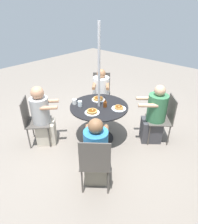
{
  "coord_description": "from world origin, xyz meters",
  "views": [
    {
      "loc": [
        2.38,
        2.19,
        2.43
      ],
      "look_at": [
        0.0,
        0.0,
        0.6
      ],
      "focal_mm": 32.0,
      "sensor_mm": 36.0,
      "label": 1
    }
  ],
  "objects": [
    {
      "name": "umbrella_pole",
      "position": [
        0.0,
        0.0,
        1.08
      ],
      "size": [
        0.04,
        0.04,
        2.16
      ],
      "primitive_type": "cylinder",
      "color": "#ADADB2",
      "rests_on": "ground"
    },
    {
      "name": "patio_chair_east",
      "position": [
        0.92,
        0.78,
        0.53
      ],
      "size": [
        0.6,
        0.6,
        0.92
      ],
      "rotation": [
        0.0,
        0.0,
        -4.01
      ],
      "color": "#514C47",
      "rests_on": "ground"
    },
    {
      "name": "diner_west",
      "position": [
        -0.79,
        -0.66,
        0.49
      ],
      "size": [
        0.62,
        0.6,
        1.09
      ],
      "rotation": [
        0.0,
        0.0,
        -0.87
      ],
      "color": "slate",
      "rests_on": "ground"
    },
    {
      "name": "patio_chair_north",
      "position": [
        0.91,
        -0.8,
        0.53
      ],
      "size": [
        0.61,
        0.61,
        0.92
      ],
      "rotation": [
        0.0,
        0.0,
        0.85
      ],
      "color": "#514C47",
      "rests_on": "ground"
    },
    {
      "name": "patio_chair_south",
      "position": [
        -0.79,
        0.92,
        0.53
      ],
      "size": [
        0.6,
        0.6,
        0.92
      ],
      "rotation": [
        0.0,
        0.0,
        -2.43
      ],
      "color": "#514C47",
      "rests_on": "ground"
    },
    {
      "name": "patio_table",
      "position": [
        0.0,
        0.0,
        0.56
      ],
      "size": [
        1.07,
        1.07,
        0.73
      ],
      "color": "black",
      "rests_on": "ground"
    },
    {
      "name": "syrup_bottle",
      "position": [
        -0.05,
        0.11,
        0.78
      ],
      "size": [
        0.09,
        0.07,
        0.14
      ],
      "color": "#602D0F",
      "rests_on": "patio_table"
    },
    {
      "name": "diner_north",
      "position": [
        0.78,
        -0.69,
        0.54
      ],
      "size": [
        0.55,
        0.54,
        1.16
      ],
      "rotation": [
        0.0,
        0.0,
        0.85
      ],
      "color": "beige",
      "rests_on": "ground"
    },
    {
      "name": "diner_east",
      "position": [
        0.79,
        0.67,
        0.5
      ],
      "size": [
        0.56,
        0.55,
        1.1
      ],
      "rotation": [
        0.0,
        0.0,
        -4.01
      ],
      "color": "gray",
      "rests_on": "ground"
    },
    {
      "name": "patio_chair_west",
      "position": [
        -0.93,
        -0.78,
        0.53
      ],
      "size": [
        0.6,
        0.6,
        0.92
      ],
      "rotation": [
        0.0,
        0.0,
        -0.87
      ],
      "color": "#514C47",
      "rests_on": "ground"
    },
    {
      "name": "drinking_glass_a",
      "position": [
        0.24,
        -0.25,
        0.78
      ],
      "size": [
        0.08,
        0.08,
        0.1
      ],
      "primitive_type": "cylinder",
      "color": "silver",
      "rests_on": "patio_table"
    },
    {
      "name": "pancake_plate_b",
      "position": [
        -0.17,
        -0.18,
        0.75
      ],
      "size": [
        0.26,
        0.26,
        0.06
      ],
      "color": "white",
      "rests_on": "patio_table"
    },
    {
      "name": "pancake_plate_a",
      "position": [
        0.27,
        0.09,
        0.75
      ],
      "size": [
        0.26,
        0.26,
        0.06
      ],
      "color": "white",
      "rests_on": "patio_table"
    },
    {
      "name": "diner_south",
      "position": [
        -0.68,
        0.78,
        0.52
      ],
      "size": [
        0.59,
        0.61,
        1.15
      ],
      "rotation": [
        0.0,
        0.0,
        -2.43
      ],
      "color": "#3D3D42",
      "rests_on": "ground"
    },
    {
      "name": "pancake_plate_c",
      "position": [
        -0.16,
        0.34,
        0.75
      ],
      "size": [
        0.26,
        0.26,
        0.06
      ],
      "color": "white",
      "rests_on": "patio_table"
    },
    {
      "name": "ground_plane",
      "position": [
        0.0,
        0.0,
        0.0
      ],
      "size": [
        12.0,
        12.0,
        0.0
      ],
      "primitive_type": "plane",
      "color": "gray"
    },
    {
      "name": "coffee_cup",
      "position": [
        0.25,
        -0.39,
        0.78
      ],
      "size": [
        0.08,
        0.08,
        0.09
      ],
      "color": "white",
      "rests_on": "patio_table"
    }
  ]
}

